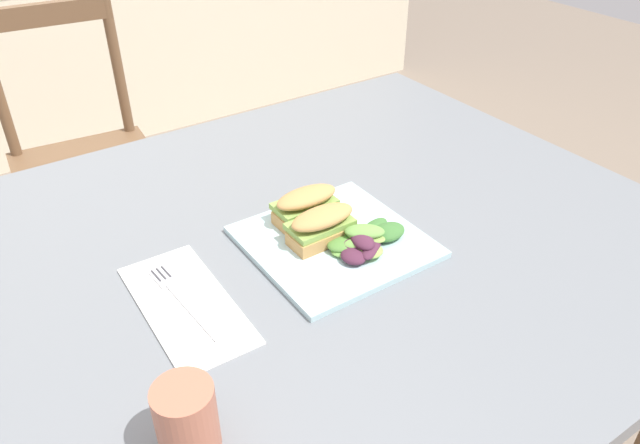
% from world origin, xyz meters
% --- Properties ---
extents(dining_table, '(1.37, 0.99, 0.74)m').
position_xyz_m(dining_table, '(-0.03, -0.07, 0.63)').
color(dining_table, slate).
rests_on(dining_table, ground).
extents(chair_wooden_far, '(0.43, 0.43, 0.87)m').
position_xyz_m(chair_wooden_far, '(-0.05, 0.98, 0.45)').
color(chair_wooden_far, brown).
rests_on(chair_wooden_far, ground).
extents(plate_lunch, '(0.26, 0.26, 0.01)m').
position_xyz_m(plate_lunch, '(0.08, -0.10, 0.74)').
color(plate_lunch, silver).
rests_on(plate_lunch, dining_table).
extents(sandwich_half_front, '(0.11, 0.06, 0.06)m').
position_xyz_m(sandwich_half_front, '(0.07, -0.10, 0.78)').
color(sandwich_half_front, tan).
rests_on(sandwich_half_front, plate_lunch).
extents(sandwich_half_back, '(0.11, 0.06, 0.06)m').
position_xyz_m(sandwich_half_back, '(0.08, -0.03, 0.78)').
color(sandwich_half_back, tan).
rests_on(sandwich_half_back, plate_lunch).
extents(salad_mixed_greens, '(0.14, 0.11, 0.03)m').
position_xyz_m(salad_mixed_greens, '(0.11, -0.15, 0.76)').
color(salad_mixed_greens, '#6B9E47').
rests_on(salad_mixed_greens, plate_lunch).
extents(napkin_folded, '(0.12, 0.25, 0.00)m').
position_xyz_m(napkin_folded, '(-0.17, -0.11, 0.74)').
color(napkin_folded, white).
rests_on(napkin_folded, dining_table).
extents(fork_on_napkin, '(0.03, 0.19, 0.00)m').
position_xyz_m(fork_on_napkin, '(-0.17, -0.09, 0.75)').
color(fork_on_napkin, silver).
rests_on(fork_on_napkin, napkin_folded).
extents(cup_extra_side, '(0.07, 0.07, 0.09)m').
position_xyz_m(cup_extra_side, '(-0.26, -0.32, 0.78)').
color(cup_extra_side, '#B2664C').
rests_on(cup_extra_side, dining_table).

